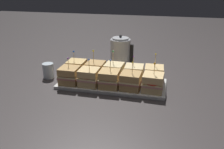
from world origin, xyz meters
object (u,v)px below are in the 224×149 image
object	(u,v)px
sandwich_back_far_right	(154,75)
kettle_steel	(120,54)
sandwich_back_center	(114,72)
sandwich_front_far_right	(153,83)
sandwich_front_center	(109,79)
serving_platter	(112,84)
sandwich_front_left	(89,77)
sandwich_back_far_left	(77,68)
drinking_glass	(48,71)
sandwich_back_right	(134,73)
sandwich_back_left	(96,70)
sandwich_front_far_left	(70,75)
sandwich_front_right	(131,81)

from	to	relation	value
sandwich_back_far_right	kettle_steel	size ratio (longest dim) A/B	0.74
sandwich_back_center	sandwich_back_far_right	distance (m)	0.25
sandwich_front_far_right	sandwich_back_far_right	bearing A→B (deg)	91.34
sandwich_front_center	sandwich_back_center	distance (m)	0.12
sandwich_back_center	sandwich_back_far_right	world-z (taller)	same
sandwich_back_far_right	kettle_steel	world-z (taller)	kettle_steel
serving_platter	sandwich_back_center	xyz separation A→B (m)	(0.00, 0.06, 0.06)
sandwich_front_left	sandwich_back_far_left	size ratio (longest dim) A/B	0.98
sandwich_front_center	sandwich_back_center	bearing A→B (deg)	89.00
sandwich_front_center	drinking_glass	xyz separation A→B (m)	(-0.44, 0.09, -0.02)
sandwich_front_left	sandwich_back_right	size ratio (longest dim) A/B	1.06
sandwich_back_left	sandwich_back_center	xyz separation A→B (m)	(0.12, -0.00, 0.00)
sandwich_front_far_left	drinking_glass	size ratio (longest dim) A/B	1.64
sandwich_front_far_left	sandwich_back_right	xyz separation A→B (m)	(0.37, 0.13, -0.00)
sandwich_back_far_right	drinking_glass	world-z (taller)	sandwich_back_far_right
sandwich_front_far_left	sandwich_front_right	distance (m)	0.37
sandwich_front_left	sandwich_back_center	xyz separation A→B (m)	(0.12, 0.12, 0.00)
serving_platter	sandwich_back_center	bearing A→B (deg)	89.33
sandwich_back_left	sandwich_back_right	size ratio (longest dim) A/B	1.16
sandwich_front_right	sandwich_back_right	distance (m)	0.12
sandwich_back_right	kettle_steel	bearing A→B (deg)	119.15
sandwich_front_left	drinking_glass	world-z (taller)	sandwich_front_left
sandwich_front_center	kettle_steel	bearing A→B (deg)	91.14
sandwich_front_left	sandwich_front_center	bearing A→B (deg)	0.37
serving_platter	kettle_steel	distance (m)	0.32
sandwich_back_center	drinking_glass	distance (m)	0.44
sandwich_front_far_left	sandwich_front_far_right	bearing A→B (deg)	0.46
sandwich_front_right	sandwich_back_center	size ratio (longest dim) A/B	0.92
sandwich_front_far_left	sandwich_back_left	bearing A→B (deg)	44.79
sandwich_front_left	sandwich_front_right	distance (m)	0.25
sandwich_back_left	sandwich_back_right	distance (m)	0.25
kettle_steel	drinking_glass	xyz separation A→B (m)	(-0.43, -0.28, -0.06)
sandwich_front_far_left	sandwich_back_center	xyz separation A→B (m)	(0.25, 0.12, 0.00)
sandwich_back_far_left	sandwich_back_left	size ratio (longest dim) A/B	0.93
sandwich_back_far_right	serving_platter	bearing A→B (deg)	-165.49
drinking_glass	sandwich_front_far_left	bearing A→B (deg)	-25.62
sandwich_back_far_left	sandwich_back_left	xyz separation A→B (m)	(0.13, -0.00, -0.00)
serving_platter	sandwich_front_left	xyz separation A→B (m)	(-0.12, -0.06, 0.06)
kettle_steel	sandwich_back_center	bearing A→B (deg)	-87.79
sandwich_back_right	sandwich_front_left	bearing A→B (deg)	-152.80
serving_platter	sandwich_back_right	distance (m)	0.15
sandwich_front_far_left	sandwich_back_far_right	distance (m)	0.51
sandwich_front_far_left	sandwich_front_center	size ratio (longest dim) A/B	0.94
sandwich_back_far_right	kettle_steel	bearing A→B (deg)	136.85
sandwich_front_far_left	sandwich_front_far_right	world-z (taller)	sandwich_front_far_right
sandwich_front_center	sandwich_front_right	distance (m)	0.13
sandwich_front_right	sandwich_back_far_left	world-z (taller)	same
serving_platter	sandwich_back_far_right	world-z (taller)	sandwich_back_far_right
sandwich_front_left	sandwich_front_far_right	xyz separation A→B (m)	(0.37, 0.00, 0.00)
serving_platter	sandwich_front_center	size ratio (longest dim) A/B	3.79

